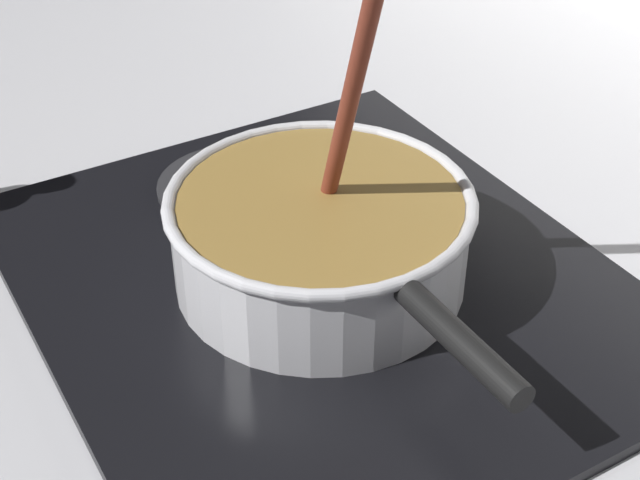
{
  "coord_description": "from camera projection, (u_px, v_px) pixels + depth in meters",
  "views": [
    {
      "loc": [
        0.59,
        -0.22,
        0.52
      ],
      "look_at": [
        0.03,
        0.11,
        0.05
      ],
      "focal_mm": 52.74,
      "sensor_mm": 36.0,
      "label": 1
    }
  ],
  "objects": [
    {
      "name": "burner_ring",
      "position": [
        320.0,
        274.0,
        0.82
      ],
      "size": [
        0.19,
        0.19,
        0.01
      ],
      "primitive_type": "torus",
      "color": "#592D0C",
      "rests_on": "hob_plate"
    },
    {
      "name": "ground",
      "position": [
        200.0,
        326.0,
        0.82
      ],
      "size": [
        2.4,
        1.6,
        0.04
      ],
      "primitive_type": "cube",
      "color": "#B7B7BC"
    },
    {
      "name": "hob_plate",
      "position": [
        320.0,
        283.0,
        0.83
      ],
      "size": [
        0.56,
        0.48,
        0.01
      ],
      "primitive_type": "cube",
      "color": "black",
      "rests_on": "ground"
    },
    {
      "name": "cooking_pan",
      "position": [
        321.0,
        235.0,
        0.8
      ],
      "size": [
        0.39,
        0.26,
        0.31
      ],
      "color": "silver",
      "rests_on": "hob_plate"
    },
    {
      "name": "spare_burner",
      "position": [
        234.0,
        185.0,
        0.94
      ],
      "size": [
        0.16,
        0.16,
        0.01
      ],
      "primitive_type": "cylinder",
      "color": "#262628",
      "rests_on": "hob_plate"
    }
  ]
}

